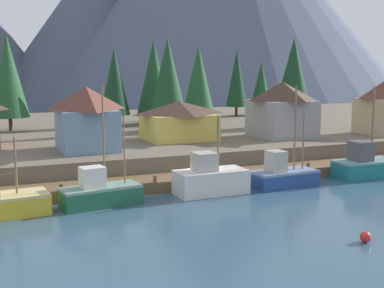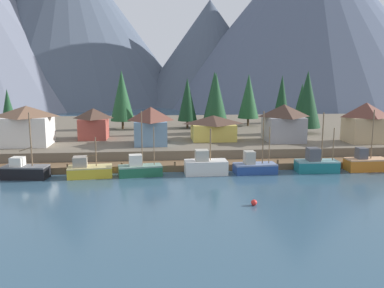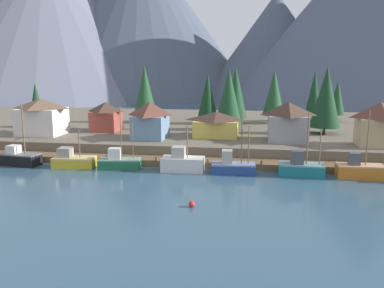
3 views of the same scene
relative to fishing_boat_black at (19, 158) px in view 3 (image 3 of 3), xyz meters
name	(u,v)px [view 3 (image 3 of 3)]	position (x,y,z in m)	size (l,w,h in m)	color
ground_plane	(199,146)	(25.59, 21.88, -1.63)	(400.00, 400.00, 1.00)	#335166
dock	(184,162)	(25.59, 3.86, -0.63)	(80.00, 4.00, 1.60)	brown
shoreline_bank	(207,128)	(25.59, 33.88, 0.12)	(400.00, 56.00, 2.50)	#665B4C
mountain_west_peak	(49,23)	(-70.27, 145.73, 35.86)	(147.39, 147.39, 73.97)	slate
mountain_central_peak	(142,18)	(-23.34, 156.50, 39.06)	(117.83, 117.83, 80.37)	#475160
mountain_east_peak	(275,47)	(44.98, 140.32, 23.11)	(69.89, 69.89, 48.47)	#475160
fishing_boat_black	(19,158)	(0.00, 0.00, 0.00)	(6.56, 3.49, 9.47)	black
fishing_boat_yellow	(73,160)	(8.94, -0.06, -0.07)	(6.51, 3.53, 5.83)	gold
fishing_boat_green	(119,162)	(16.26, 0.05, -0.07)	(6.54, 3.35, 9.52)	#1E5B3D
fishing_boat_white	(182,163)	(25.99, 0.18, 0.16)	(6.32, 3.08, 6.83)	silver
fishing_boat_blue	(233,166)	(33.39, 0.15, -0.08)	(6.40, 3.15, 9.31)	navy
fishing_boat_teal	(301,167)	(42.98, 0.17, 0.14)	(6.38, 3.13, 9.07)	#196B70
fishing_boat_orange	(359,170)	(50.93, 0.32, 0.04)	(6.29, 2.83, 9.40)	#CC6B1E
house_tan	(380,124)	(56.30, 11.37, 5.03)	(6.90, 5.81, 7.16)	tan
house_grey	(288,121)	(42.08, 13.96, 4.82)	(6.90, 7.19, 6.75)	gray
house_blue	(150,120)	(17.87, 12.97, 4.73)	(5.85, 7.32, 6.56)	#6689A8
house_white	(42,116)	(-3.38, 13.61, 4.86)	(8.20, 7.17, 6.84)	silver
house_red	(106,116)	(7.00, 19.74, 4.34)	(5.40, 5.97, 5.81)	#9E4238
house_yellow	(216,124)	(29.41, 16.40, 3.72)	(8.28, 6.75, 4.59)	gold
conifer_near_left	(236,93)	(32.06, 33.71, 8.36)	(5.26, 5.26, 12.67)	#4C3823
conifer_near_right	(36,103)	(-9.36, 22.39, 6.57)	(3.52, 3.52, 9.40)	#4C3823
conifer_mid_left	(314,92)	(49.96, 40.97, 8.15)	(3.77, 3.77, 11.86)	#4C3823
conifer_mid_right	(229,96)	(31.10, 24.83, 8.23)	(5.46, 5.46, 12.51)	#4C3823
conifer_back_left	(208,95)	(25.88, 33.02, 7.85)	(4.36, 4.36, 11.26)	#4C3823
conifer_back_right	(274,92)	(40.54, 36.30, 8.34)	(4.90, 4.90, 12.14)	#4C3823
conifer_centre	(337,97)	(55.32, 41.52, 7.02)	(3.74, 3.74, 9.76)	#4C3823
conifer_far_left	(145,90)	(11.42, 33.13, 8.79)	(5.25, 5.25, 12.99)	#4C3823
conifer_far_right	(326,97)	(49.68, 22.97, 8.40)	(5.81, 5.81, 12.81)	#4C3823
channel_buoy	(192,204)	(29.74, -14.92, -0.78)	(0.70, 0.70, 0.70)	red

